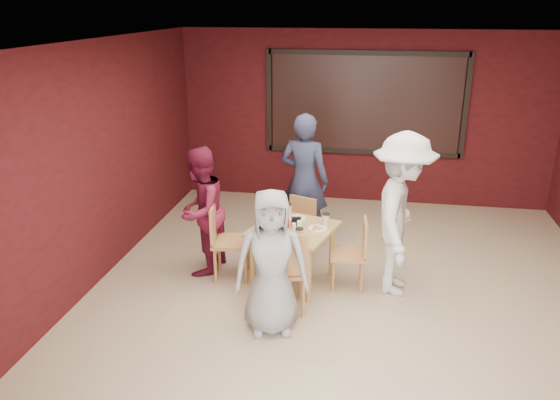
% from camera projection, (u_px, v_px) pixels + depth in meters
% --- Properties ---
extents(floor, '(7.00, 7.00, 0.00)m').
position_uv_depth(floor, '(348.00, 304.00, 6.10)').
color(floor, tan).
rests_on(floor, ground).
extents(window_blinds, '(3.00, 0.02, 1.50)m').
position_uv_depth(window_blinds, '(365.00, 104.00, 8.73)').
color(window_blinds, black).
extents(dining_table, '(1.10, 1.10, 0.85)m').
position_uv_depth(dining_table, '(293.00, 234.00, 6.40)').
color(dining_table, tan).
rests_on(dining_table, floor).
extents(chair_front, '(0.56, 0.56, 0.97)m').
position_uv_depth(chair_front, '(285.00, 267.00, 5.76)').
color(chair_front, '#B36945').
rests_on(chair_front, floor).
extents(chair_back, '(0.50, 0.50, 0.80)m').
position_uv_depth(chair_back, '(299.00, 224.00, 7.11)').
color(chair_back, '#B36945').
rests_on(chair_back, floor).
extents(chair_left, '(0.51, 0.51, 0.93)m').
position_uv_depth(chair_left, '(225.00, 237.00, 6.56)').
color(chair_left, '#B36945').
rests_on(chair_left, floor).
extents(chair_right, '(0.43, 0.43, 0.84)m').
position_uv_depth(chair_right, '(355.00, 250.00, 6.33)').
color(chair_right, '#B36945').
rests_on(chair_right, floor).
extents(diner_front, '(0.83, 0.64, 1.52)m').
position_uv_depth(diner_front, '(271.00, 262.00, 5.39)').
color(diner_front, '#999999').
rests_on(diner_front, floor).
extents(diner_back, '(0.75, 0.57, 1.84)m').
position_uv_depth(diner_back, '(304.00, 180.00, 7.35)').
color(diner_back, '#292E49').
rests_on(diner_back, floor).
extents(diner_left, '(0.71, 0.85, 1.59)m').
position_uv_depth(diner_left, '(200.00, 211.00, 6.62)').
color(diner_left, maroon).
rests_on(diner_left, floor).
extents(diner_right, '(0.80, 1.27, 1.88)m').
position_uv_depth(diner_right, '(401.00, 215.00, 6.10)').
color(diner_right, silver).
rests_on(diner_right, floor).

